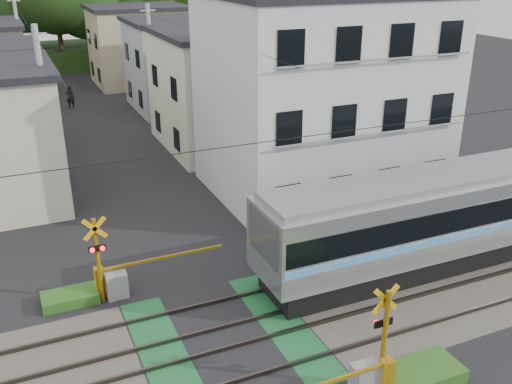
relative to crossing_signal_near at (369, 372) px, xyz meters
name	(u,v)px	position (x,y,z in m)	size (l,w,h in m)	color
ground	(226,339)	(-2.59, 3.65, -0.71)	(120.00, 120.00, 0.00)	black
track_bed	(226,338)	(-2.59, 3.65, -0.67)	(120.00, 120.00, 0.14)	#47423A
crossing_signal_near	(369,372)	(0.00, 0.00, 0.00)	(4.74, 0.65, 3.09)	#FAB50D
crossing_signal_far	(113,278)	(-5.17, 7.31, 0.00)	(4.74, 0.65, 3.09)	#FAB50D
apartment_block	(321,95)	(5.91, 13.15, 3.94)	(10.20, 8.36, 9.30)	silver
houses_row	(89,76)	(-2.33, 29.57, 2.53)	(22.07, 31.35, 6.80)	beige
tree_hill	(41,5)	(-3.09, 52.47, 5.43)	(40.00, 12.86, 11.95)	#1E3A13
catenary	(401,194)	(3.41, 3.69, 2.98)	(60.00, 5.04, 7.00)	#2D2D33
utility_poles	(72,72)	(-3.64, 26.66, 3.37)	(7.90, 42.00, 8.00)	#A5A5A0
pedestrian	(70,97)	(-3.17, 34.65, 0.14)	(0.62, 0.41, 1.70)	black
weed_patches	(280,321)	(-0.83, 3.56, -0.53)	(10.25, 8.80, 0.40)	#2D5E1E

